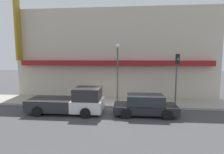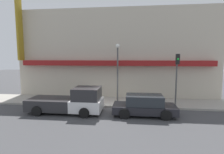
# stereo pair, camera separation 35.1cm
# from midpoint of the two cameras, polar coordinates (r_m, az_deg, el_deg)

# --- Properties ---
(ground_plane) EXTENTS (80.00, 80.00, 0.00)m
(ground_plane) POSITION_cam_midpoint_polar(r_m,az_deg,el_deg) (14.27, -0.99, -10.05)
(ground_plane) COLOR #424244
(sidewalk) EXTENTS (36.00, 3.25, 0.16)m
(sidewalk) POSITION_cam_midpoint_polar(r_m,az_deg,el_deg) (15.81, -0.35, -8.11)
(sidewalk) COLOR #9E998E
(sidewalk) RESTS_ON ground
(building) EXTENTS (19.80, 3.80, 10.61)m
(building) POSITION_cam_midpoint_polar(r_m,az_deg,el_deg) (18.39, 0.52, 7.45)
(building) COLOR #BCB29E
(building) RESTS_ON ground
(pickup_truck) EXTENTS (5.42, 2.28, 1.89)m
(pickup_truck) POSITION_cam_midpoint_polar(r_m,az_deg,el_deg) (13.25, -13.91, -7.87)
(pickup_truck) COLOR silver
(pickup_truck) RESTS_ON ground
(parked_car) EXTENTS (4.35, 2.01, 1.44)m
(parked_car) POSITION_cam_midpoint_polar(r_m,az_deg,el_deg) (12.61, 9.94, -9.05)
(parked_car) COLOR black
(parked_car) RESTS_ON ground
(fire_hydrant) EXTENTS (0.20, 0.20, 0.72)m
(fire_hydrant) POSITION_cam_midpoint_polar(r_m,az_deg,el_deg) (15.09, -7.09, -7.15)
(fire_hydrant) COLOR red
(fire_hydrant) RESTS_ON sidewalk
(street_lamp) EXTENTS (0.36, 0.36, 5.07)m
(street_lamp) POSITION_cam_midpoint_polar(r_m,az_deg,el_deg) (15.35, 1.16, 3.87)
(street_lamp) COLOR #4C4C4C
(street_lamp) RESTS_ON sidewalk
(traffic_light) EXTENTS (0.28, 0.42, 4.16)m
(traffic_light) POSITION_cam_midpoint_polar(r_m,az_deg,el_deg) (14.58, 19.75, 1.90)
(traffic_light) COLOR #4C4C4C
(traffic_light) RESTS_ON sidewalk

